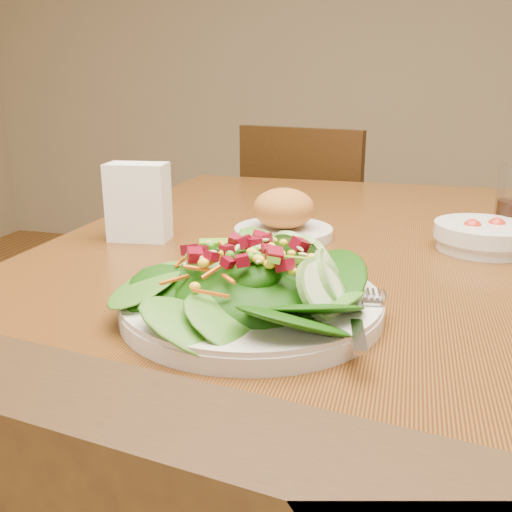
{
  "coord_description": "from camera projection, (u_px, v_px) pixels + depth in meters",
  "views": [
    {
      "loc": [
        0.12,
        -0.81,
        1.01
      ],
      "look_at": [
        -0.04,
        -0.21,
        0.81
      ],
      "focal_mm": 40.0,
      "sensor_mm": 36.0,
      "label": 1
    }
  ],
  "objects": [
    {
      "name": "tomato_bowl",
      "position": [
        483.0,
        236.0,
        0.89
      ],
      "size": [
        0.15,
        0.15,
        0.05
      ],
      "color": "silver",
      "rests_on": "dining_table"
    },
    {
      "name": "salad_plate",
      "position": [
        260.0,
        289.0,
        0.64
      ],
      "size": [
        0.3,
        0.3,
        0.09
      ],
      "rotation": [
        0.0,
        0.0,
        -0.05
      ],
      "color": "silver",
      "rests_on": "dining_table"
    },
    {
      "name": "bread_plate",
      "position": [
        284.0,
        218.0,
        0.96
      ],
      "size": [
        0.17,
        0.17,
        0.08
      ],
      "color": "silver",
      "rests_on": "dining_table"
    },
    {
      "name": "napkin_holder",
      "position": [
        138.0,
        200.0,
        0.94
      ],
      "size": [
        0.1,
        0.07,
        0.13
      ],
      "rotation": [
        0.0,
        0.0,
        0.12
      ],
      "color": "white",
      "rests_on": "dining_table"
    },
    {
      "name": "chair_far",
      "position": [
        314.0,
        255.0,
        1.84
      ],
      "size": [
        0.5,
        0.5,
        0.88
      ],
      "rotation": [
        0.0,
        0.0,
        2.88
      ],
      "color": "#301D09",
      "rests_on": "ground_plane"
    },
    {
      "name": "dining_table",
      "position": [
        317.0,
        322.0,
        0.88
      ],
      "size": [
        0.9,
        1.4,
        0.75
      ],
      "color": "brown",
      "rests_on": "ground_plane"
    }
  ]
}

